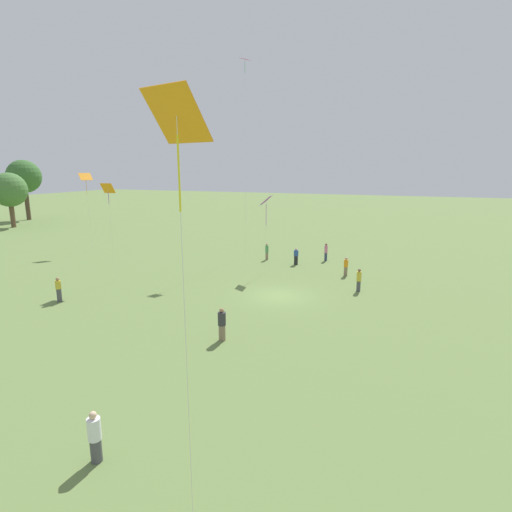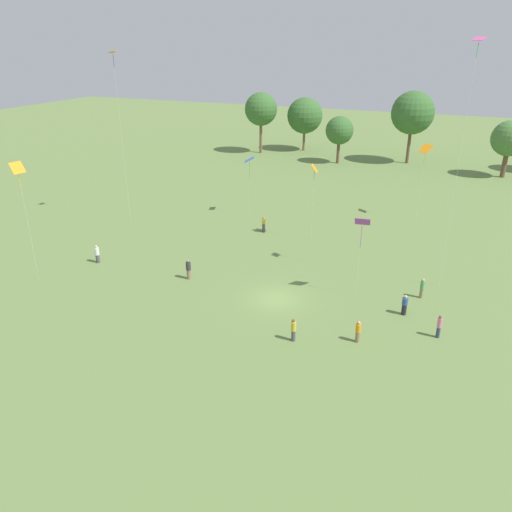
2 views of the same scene
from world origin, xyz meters
name	(u,v)px [view 2 (image 2 of 2)]	position (x,y,z in m)	size (l,w,h in m)	color
ground_plane	(276,299)	(0.00, 0.00, 0.00)	(240.00, 240.00, 0.00)	olive
tree_0	(261,109)	(-23.25, 52.51, 7.87)	(5.89, 5.89, 10.85)	brown
tree_1	(305,116)	(-16.52, 57.64, 6.48)	(6.56, 6.56, 9.77)	brown
tree_2	(340,131)	(-7.82, 49.76, 5.50)	(4.66, 4.66, 7.86)	brown
tree_3	(413,113)	(3.12, 54.52, 8.37)	(7.03, 7.03, 11.91)	brown
tree_4	(509,139)	(17.97, 50.47, 5.87)	(5.32, 5.32, 8.59)	brown
person_0	(422,288)	(10.87, 4.90, 0.88)	(0.45, 0.45, 1.73)	#847056
person_1	(294,330)	(3.30, -5.28, 0.89)	(0.50, 0.50, 1.77)	#4C4C51
person_2	(358,332)	(7.49, -3.64, 0.83)	(0.47, 0.47, 1.67)	#847056
person_3	(405,305)	(9.95, 1.55, 0.81)	(0.58, 0.58, 1.67)	#232328
person_4	(97,254)	(-18.27, 0.14, 0.87)	(0.45, 0.45, 1.77)	#4C4C51
person_5	(189,269)	(-8.51, 0.47, 0.91)	(0.61, 0.61, 1.85)	#847056
person_6	(264,224)	(-6.88, 13.99, 0.88)	(0.47, 0.47, 1.77)	#4C4C51
person_7	(439,326)	(12.65, -0.82, 0.92)	(0.46, 0.46, 1.80)	#333D5B
kite_0	(426,150)	(8.15, 25.27, 8.12)	(1.61, 1.53, 8.69)	orange
kite_1	(114,66)	(-22.80, 11.45, 16.99)	(0.81, 0.83, 18.46)	orange
kite_2	(18,171)	(-20.71, -4.88, 9.75)	(0.86, 1.17, 10.48)	orange
kite_3	(314,170)	(-1.34, 13.87, 7.45)	(0.77, 1.07, 8.05)	orange
kite_4	(249,161)	(-10.68, 18.84, 6.55)	(1.42, 1.50, 7.01)	blue
kite_5	(476,60)	(12.07, 7.74, 18.17)	(1.04, 1.02, 19.73)	#E54C99
kite_6	(362,224)	(5.87, 3.18, 6.33)	(1.31, 1.07, 6.90)	purple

